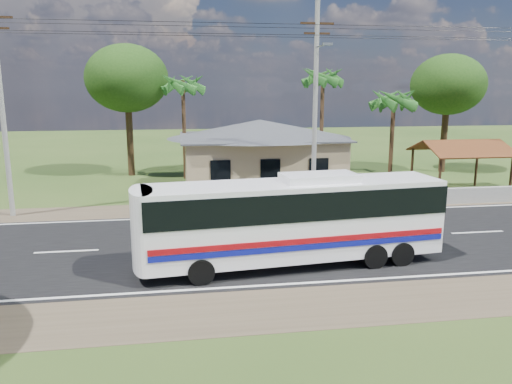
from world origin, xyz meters
TOP-DOWN VIEW (x-y plane):
  - ground at (0.00, 0.00)m, footprint 120.00×120.00m
  - road at (0.00, 0.00)m, footprint 120.00×16.00m
  - house at (1.00, 13.00)m, footprint 12.40×10.00m
  - waiting_shed at (13.00, 8.50)m, footprint 5.20×4.48m
  - concrete_barrier at (12.00, 5.60)m, footprint 7.00×0.30m
  - utility_poles at (2.67, 6.49)m, footprint 32.80×2.22m
  - palm_near at (9.50, 11.00)m, footprint 2.80×2.80m
  - palm_mid at (6.00, 15.50)m, footprint 2.80×2.80m
  - palm_far at (-4.00, 16.00)m, footprint 2.80×2.80m
  - tree_behind_house at (-8.00, 18.00)m, footprint 6.00×6.00m
  - tree_behind_shed at (16.00, 16.00)m, footprint 5.60×5.60m
  - coach_bus at (-0.23, -2.85)m, footprint 11.18×3.38m
  - motorcycle at (1.14, 5.71)m, footprint 1.53×0.54m

SIDE VIEW (x-z plane):
  - ground at x=0.00m, z-range 0.00..0.00m
  - road at x=0.00m, z-range -0.01..0.02m
  - motorcycle at x=1.14m, z-range 0.00..0.80m
  - concrete_barrier at x=12.00m, z-range 0.00..0.90m
  - coach_bus at x=-0.23m, z-range 0.25..3.67m
  - house at x=1.00m, z-range 0.14..5.14m
  - waiting_shed at x=13.00m, z-range 1.05..4.40m
  - palm_near at x=9.50m, z-range 2.36..9.06m
  - utility_poles at x=2.67m, z-range 0.27..11.27m
  - palm_far at x=-4.00m, z-range 2.83..10.53m
  - tree_behind_shed at x=16.00m, z-range 2.17..11.19m
  - tree_behind_house at x=-8.00m, z-range 2.31..11.92m
  - palm_mid at x=6.00m, z-range 3.06..11.26m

